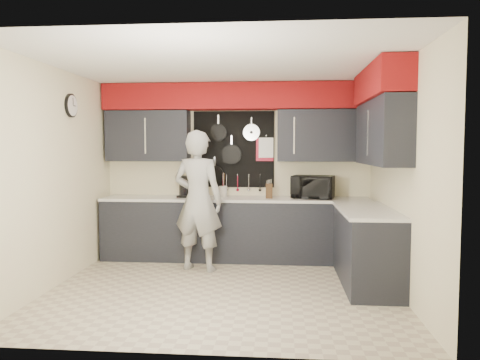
# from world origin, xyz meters

# --- Properties ---
(ground) EXTENTS (4.00, 4.00, 0.00)m
(ground) POSITION_xyz_m (0.00, 0.00, 0.00)
(ground) COLOR #C3B998
(ground) RESTS_ON ground
(back_wall_assembly) EXTENTS (4.00, 0.36, 2.60)m
(back_wall_assembly) POSITION_xyz_m (0.01, 1.60, 2.01)
(back_wall_assembly) COLOR beige
(back_wall_assembly) RESTS_ON ground
(right_wall_assembly) EXTENTS (0.36, 3.50, 2.60)m
(right_wall_assembly) POSITION_xyz_m (1.85, 0.26, 1.94)
(right_wall_assembly) COLOR beige
(right_wall_assembly) RESTS_ON ground
(left_wall_assembly) EXTENTS (0.05, 3.50, 2.60)m
(left_wall_assembly) POSITION_xyz_m (-1.99, 0.02, 1.33)
(left_wall_assembly) COLOR beige
(left_wall_assembly) RESTS_ON ground
(base_cabinets) EXTENTS (3.95, 2.20, 0.92)m
(base_cabinets) POSITION_xyz_m (0.49, 1.13, 0.46)
(base_cabinets) COLOR black
(base_cabinets) RESTS_ON ground
(microwave) EXTENTS (0.66, 0.52, 0.33)m
(microwave) POSITION_xyz_m (1.12, 1.46, 1.08)
(microwave) COLOR black
(microwave) RESTS_ON base_cabinets
(knife_block) EXTENTS (0.10, 0.10, 0.21)m
(knife_block) POSITION_xyz_m (0.49, 1.40, 1.03)
(knife_block) COLOR #3C2413
(knife_block) RESTS_ON base_cabinets
(utensil_crock) EXTENTS (0.13, 0.13, 0.16)m
(utensil_crock) POSITION_xyz_m (-0.19, 1.53, 1.00)
(utensil_crock) COLOR silver
(utensil_crock) RESTS_ON base_cabinets
(coffee_maker) EXTENTS (0.20, 0.23, 0.32)m
(coffee_maker) POSITION_xyz_m (-0.76, 1.47, 1.08)
(coffee_maker) COLOR black
(coffee_maker) RESTS_ON base_cabinets
(person) EXTENTS (0.78, 0.61, 1.88)m
(person) POSITION_xyz_m (-0.44, 0.82, 0.94)
(person) COLOR #9B9B99
(person) RESTS_ON ground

